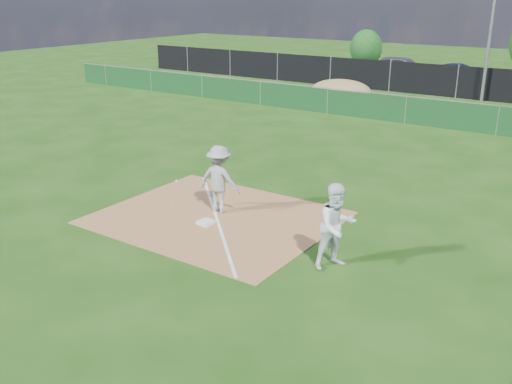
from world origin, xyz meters
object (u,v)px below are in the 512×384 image
light_pole (491,26)px  car_left (402,69)px  runner (337,226)px  play_at_first (219,179)px  tree_left (366,48)px  car_mid (459,76)px  first_base (206,222)px

light_pole → car_left: size_ratio=1.63×
light_pole → runner: 22.80m
light_pole → play_at_first: (-1.69, -21.29, -3.05)m
light_pole → car_left: bearing=144.4°
car_left → tree_left: size_ratio=1.66×
light_pole → play_at_first: size_ratio=3.54×
light_pole → car_mid: (-2.49, 4.25, -3.30)m
light_pole → car_left: 8.46m
car_mid → tree_left: bearing=59.0°
light_pole → car_mid: 5.92m
first_base → runner: runner is taller
light_pole → tree_left: size_ratio=2.71×
car_mid → runner: bearing=-168.9°
runner → tree_left: size_ratio=0.66×
car_mid → tree_left: size_ratio=1.43×
play_at_first → tree_left: 32.38m
first_base → tree_left: size_ratio=0.13×
first_base → car_left: (-4.94, 26.78, 0.79)m
tree_left → car_left: bearing=-46.1°
car_left → runner: bearing=-164.8°
first_base → tree_left: (-9.82, 31.85, 1.46)m
first_base → car_mid: 26.48m
car_left → tree_left: bearing=41.1°
first_base → play_at_first: play_at_first is taller
first_base → car_mid: size_ratio=0.09×
play_at_first → car_mid: bearing=91.8°
tree_left → first_base: bearing=-72.9°
light_pole → play_at_first: 21.57m
first_base → car_left: bearing=100.4°
car_left → car_mid: 3.90m
first_base → play_at_first: size_ratio=0.17×
light_pole → runner: bearing=-83.8°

